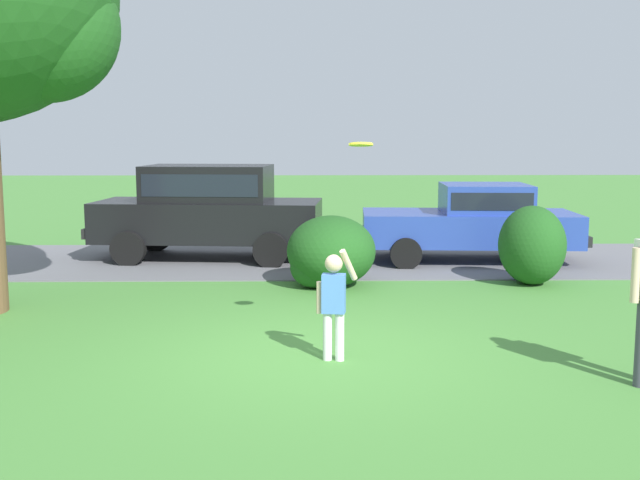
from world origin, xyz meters
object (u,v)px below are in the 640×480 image
parked_suv (209,207)px  child_thrower (334,298)px  parked_sedan (473,220)px  frisbee (361,144)px

parked_suv → child_thrower: parked_suv is taller
parked_sedan → parked_suv: 5.35m
parked_sedan → frisbee: 7.08m
parked_sedan → child_thrower: (-3.03, -6.77, -0.13)m
parked_sedan → child_thrower: bearing=-114.1°
parked_suv → child_thrower: 7.55m
parked_suv → child_thrower: (2.29, -7.19, -0.36)m
parked_sedan → parked_suv: size_ratio=0.93×
parked_sedan → child_thrower: size_ratio=3.50×
child_thrower → frisbee: (0.32, 0.43, 1.70)m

